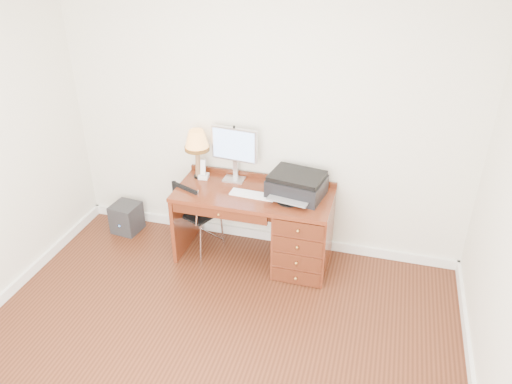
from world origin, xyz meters
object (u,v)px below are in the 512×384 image
(desk, at_px, (286,227))
(equipment_box, at_px, (127,218))
(leg_lamp, at_px, (197,143))
(chair, at_px, (197,210))
(printer, at_px, (297,185))
(phone, at_px, (203,173))
(monitor, at_px, (234,147))

(desk, bearing_deg, equipment_box, 176.93)
(leg_lamp, distance_m, chair, 0.67)
(leg_lamp, relative_size, equipment_box, 1.56)
(printer, height_order, leg_lamp, leg_lamp)
(desk, height_order, printer, printer)
(leg_lamp, relative_size, phone, 2.50)
(desk, height_order, phone, phone)
(leg_lamp, bearing_deg, equipment_box, -175.58)
(monitor, relative_size, phone, 2.69)
(phone, height_order, equipment_box, phone)
(monitor, distance_m, phone, 0.42)
(equipment_box, bearing_deg, phone, 10.10)
(printer, xyz_separation_m, equipment_box, (-1.87, 0.03, -0.70))
(monitor, relative_size, chair, 0.69)
(printer, xyz_separation_m, chair, (-0.98, -0.08, -0.38))
(chair, bearing_deg, desk, 25.02)
(leg_lamp, height_order, chair, leg_lamp)
(phone, xyz_separation_m, equipment_box, (-0.91, -0.05, -0.65))
(desk, height_order, chair, chair)
(desk, relative_size, leg_lamp, 2.99)
(monitor, relative_size, equipment_box, 1.68)
(monitor, bearing_deg, printer, -7.51)
(monitor, distance_m, leg_lamp, 0.36)
(desk, distance_m, equipment_box, 1.81)
(printer, xyz_separation_m, phone, (-0.96, 0.09, -0.05))
(chair, bearing_deg, leg_lamp, 123.77)
(leg_lamp, relative_size, chair, 0.64)
(printer, height_order, equipment_box, printer)
(chair, height_order, equipment_box, chair)
(printer, relative_size, leg_lamp, 1.11)
(printer, distance_m, phone, 0.97)
(phone, bearing_deg, leg_lamp, 159.89)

